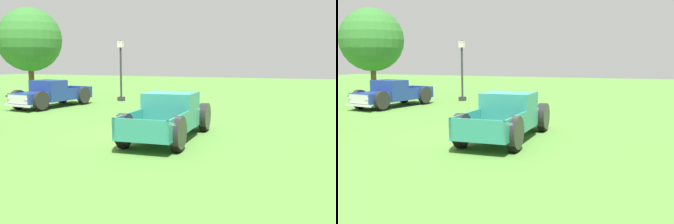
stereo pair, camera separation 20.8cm
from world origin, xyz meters
The scene contains 5 objects.
ground_plane centered at (0.00, 0.00, 0.00)m, with size 80.00×80.00×0.00m, color #548C38.
pickup_truck_foreground centered at (0.20, -0.70, 0.72)m, with size 4.98×2.04×1.51m.
pickup_truck_behind_right centered at (5.41, 8.08, 0.70)m, with size 4.98×2.48×1.46m.
lamp_post_far centered at (9.67, 5.86, 1.94)m, with size 0.36×0.36×3.70m.
oak_tree_east centered at (9.54, 12.42, 3.81)m, with size 4.17×4.17×5.90m.
Camera 1 is at (-12.02, -4.94, 2.66)m, focal length 41.88 mm.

